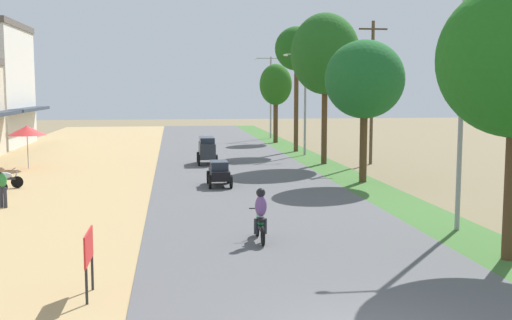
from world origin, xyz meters
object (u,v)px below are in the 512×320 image
Objects in this scene: parked_motorbike_sixth at (4,178)px; median_tree_second at (365,80)px; utility_pole_near at (372,90)px; car_van_charcoal at (207,149)px; median_tree_third at (325,54)px; streetlamp_mid at (305,96)px; pedestrian_on_shoulder at (3,185)px; vendor_umbrella at (27,130)px; street_signboard at (89,251)px; median_tree_fifth at (276,85)px; motorbike_ahead_second at (260,216)px; streetlamp_near at (462,93)px; car_sedan_black at (219,172)px; median_tree_fourth at (297,50)px; streetlamp_far at (271,91)px.

median_tree_second is at bearing -1.02° from parked_motorbike_sixth.
utility_pole_near reaches higher than median_tree_second.
median_tree_second is (17.36, -0.31, 4.62)m from parked_motorbike_sixth.
median_tree_second is 2.94× the size of car_van_charcoal.
median_tree_third reaches higher than streetlamp_mid.
median_tree_third is (16.03, 12.73, 5.88)m from pedestrian_on_shoulder.
vendor_umbrella is 12.84m from pedestrian_on_shoulder.
street_signboard is (6.01, -16.54, 0.55)m from parked_motorbike_sixth.
median_tree_fifth is (10.87, 40.17, 3.96)m from street_signboard.
motorbike_ahead_second is at bearing -48.81° from parked_motorbike_sixth.
streetlamp_near is (15.94, -6.06, 3.61)m from pedestrian_on_shoulder.
streetlamp_near reaches higher than car_sedan_black.
parked_motorbike_sixth is 29.39m from median_tree_fifth.
utility_pole_near is at bearing 63.34° from motorbike_ahead_second.
motorbike_ahead_second is (11.04, -19.51, -1.45)m from vendor_umbrella.
car_van_charcoal is (4.00, 24.81, -0.08)m from street_signboard.
median_tree_fifth is 3.81× the size of motorbike_ahead_second.
median_tree_third reaches higher than median_tree_fourth.
median_tree_third is at bearing 64.93° from street_signboard.
street_signboard is 0.22× the size of median_tree_fifth.
vendor_umbrella reaches higher than pedestrian_on_shoulder.
parked_motorbike_sixth is 1.00× the size of motorbike_ahead_second.
streetlamp_near is 3.25× the size of car_van_charcoal.
streetlamp_mid is at bearing 74.96° from motorbike_ahead_second.
street_signboard is 0.16× the size of median_tree_third.
median_tree_third is 3.87× the size of car_van_charcoal.
car_van_charcoal is at bearing 110.30° from streetlamp_near.
median_tree_third is 1.19× the size of streetlamp_near.
streetlamp_near is 18.92m from utility_pole_near.
utility_pole_near reaches higher than motorbike_ahead_second.
median_tree_third reaches higher than motorbike_ahead_second.
median_tree_third reaches higher than pedestrian_on_shoulder.
median_tree_third is 1.21× the size of streetlamp_far.
car_sedan_black is (-7.11, -13.68, -3.52)m from streetlamp_mid.
motorbike_ahead_second is (10.51, -12.01, 0.30)m from parked_motorbike_sixth.
median_tree_third reaches higher than utility_pole_near.
pedestrian_on_shoulder is 0.17× the size of median_tree_third.
pedestrian_on_shoulder is at bearing -131.38° from streetlamp_mid.
car_van_charcoal is at bearing 91.40° from motorbike_ahead_second.
median_tree_third is at bearing -89.11° from streetlamp_mid.
streetlamp_mid reaches higher than street_signboard.
streetlamp_mid is at bearing -88.22° from median_tree_fifth.
streetlamp_far is (0.11, 12.95, -3.11)m from median_tree_fourth.
streetlamp_mid is (17.75, 5.45, 1.95)m from vendor_umbrella.
median_tree_fourth is at bearing -90.50° from streetlamp_far.
streetlamp_near is at bearing 25.48° from street_signboard.
parked_motorbike_sixth is 0.75× the size of car_van_charcoal.
parked_motorbike_sixth is 0.25× the size of median_tree_second.
utility_pole_near is (3.40, -16.16, -0.42)m from median_tree_fifth.
utility_pole_near is at bearing 80.65° from streetlamp_near.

